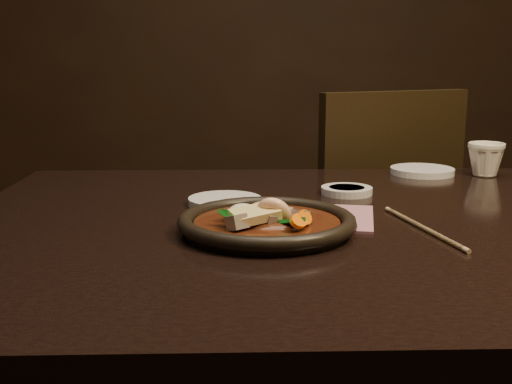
{
  "coord_description": "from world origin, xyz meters",
  "views": [
    {
      "loc": [
        -0.36,
        -0.95,
        0.99
      ],
      "look_at": [
        -0.33,
        -0.03,
        0.8
      ],
      "focal_mm": 45.0,
      "sensor_mm": 36.0,
      "label": 1
    }
  ],
  "objects_px": {
    "plate": "(267,223)",
    "tea_cup": "(486,158)",
    "chair": "(362,245)",
    "table": "(467,265)"
  },
  "relations": [
    {
      "from": "table",
      "to": "tea_cup",
      "type": "relative_size",
      "value": 21.17
    },
    {
      "from": "table",
      "to": "plate",
      "type": "relative_size",
      "value": 6.27
    },
    {
      "from": "chair",
      "to": "tea_cup",
      "type": "bearing_deg",
      "value": 95.34
    },
    {
      "from": "table",
      "to": "tea_cup",
      "type": "xyz_separation_m",
      "value": [
        0.16,
        0.36,
        0.11
      ]
    },
    {
      "from": "plate",
      "to": "table",
      "type": "bearing_deg",
      "value": 12.63
    },
    {
      "from": "table",
      "to": "chair",
      "type": "distance_m",
      "value": 0.72
    },
    {
      "from": "plate",
      "to": "tea_cup",
      "type": "relative_size",
      "value": 3.38
    },
    {
      "from": "table",
      "to": "tea_cup",
      "type": "height_order",
      "value": "tea_cup"
    },
    {
      "from": "table",
      "to": "tea_cup",
      "type": "distance_m",
      "value": 0.41
    },
    {
      "from": "chair",
      "to": "plate",
      "type": "height_order",
      "value": "chair"
    }
  ]
}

